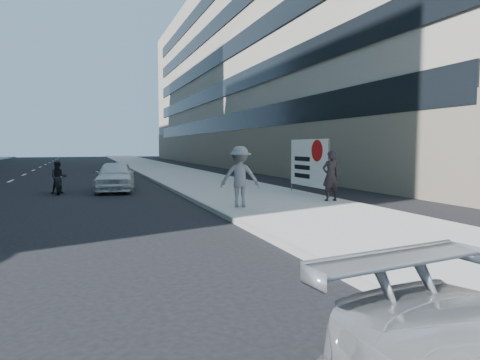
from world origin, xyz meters
name	(u,v)px	position (x,y,z in m)	size (l,w,h in m)	color
ground	(205,246)	(0.00, 0.00, 0.00)	(160.00, 160.00, 0.00)	black
near_sidewalk	(184,176)	(4.00, 20.00, 0.07)	(5.00, 120.00, 0.15)	gray
near_building	(282,69)	(17.00, 32.00, 10.00)	(14.00, 70.00, 20.00)	gray
jogger	(240,177)	(2.30, 4.17, 1.11)	(1.24, 0.71, 1.92)	slate
pedestrian_woman	(331,176)	(5.80, 4.49, 1.04)	(0.65, 0.42, 1.77)	black
protest_banner	(309,163)	(6.18, 6.76, 1.40)	(0.08, 3.06, 2.20)	#4C4C4C
white_sedan_near	(115,176)	(-1.00, 11.94, 0.70)	(1.65, 4.11, 1.40)	silver
motorcycle	(59,179)	(-3.41, 11.76, 0.64)	(0.71, 2.04, 1.42)	black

